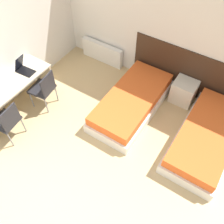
# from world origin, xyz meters

# --- Properties ---
(wall_back) EXTENTS (5.51, 0.05, 2.70)m
(wall_back) POSITION_xyz_m (0.00, 3.88, 1.35)
(wall_back) COLOR silver
(wall_back) RESTS_ON ground_plane
(wall_left) EXTENTS (0.05, 4.86, 2.70)m
(wall_left) POSITION_xyz_m (-2.28, 1.93, 1.35)
(wall_left) COLOR silver
(wall_left) RESTS_ON ground_plane
(headboard_panel) EXTENTS (2.64, 0.03, 1.08)m
(headboard_panel) POSITION_xyz_m (0.84, 3.85, 0.54)
(headboard_panel) COLOR #382316
(headboard_panel) RESTS_ON ground_plane
(bed_near_window) EXTENTS (0.97, 2.04, 0.43)m
(bed_near_window) POSITION_xyz_m (0.05, 2.79, 0.21)
(bed_near_window) COLOR silver
(bed_near_window) RESTS_ON ground_plane
(bed_near_door) EXTENTS (0.97, 2.04, 0.43)m
(bed_near_door) POSITION_xyz_m (1.63, 2.79, 0.21)
(bed_near_door) COLOR silver
(bed_near_door) RESTS_ON ground_plane
(nightstand) EXTENTS (0.47, 0.42, 0.51)m
(nightstand) POSITION_xyz_m (0.84, 3.60, 0.26)
(nightstand) COLOR beige
(nightstand) RESTS_ON ground_plane
(radiator) EXTENTS (1.10, 0.12, 0.49)m
(radiator) POSITION_xyz_m (-1.34, 3.76, 0.25)
(radiator) COLOR silver
(radiator) RESTS_ON ground_plane
(desk) EXTENTS (0.61, 1.85, 0.72)m
(desk) POSITION_xyz_m (-1.95, 1.45, 0.56)
(desk) COLOR beige
(desk) RESTS_ON ground_plane
(chair_near_laptop) EXTENTS (0.48, 0.48, 0.87)m
(chair_near_laptop) POSITION_xyz_m (-1.50, 1.93, 0.50)
(chair_near_laptop) COLOR #232328
(chair_near_laptop) RESTS_ON ground_plane
(chair_near_notebook) EXTENTS (0.47, 0.47, 0.87)m
(chair_near_notebook) POSITION_xyz_m (-1.50, 0.97, 0.50)
(chair_near_notebook) COLOR #232328
(chair_near_notebook) RESTS_ON ground_plane
(laptop) EXTENTS (0.38, 0.24, 0.35)m
(laptop) POSITION_xyz_m (-1.95, 1.94, 0.79)
(laptop) COLOR black
(laptop) RESTS_ON desk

